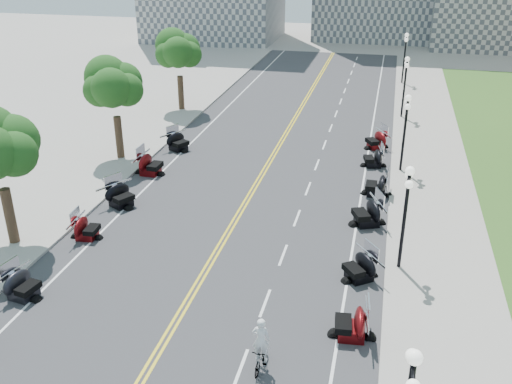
# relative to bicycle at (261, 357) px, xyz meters

# --- Properties ---
(ground) EXTENTS (160.00, 160.00, 0.00)m
(ground) POSITION_rel_bicycle_xyz_m (-3.89, 3.81, -0.48)
(ground) COLOR gray
(road) EXTENTS (16.00, 90.00, 0.01)m
(road) POSITION_rel_bicycle_xyz_m (-3.89, 13.81, -0.48)
(road) COLOR #333335
(road) RESTS_ON ground
(centerline_yellow_a) EXTENTS (0.12, 90.00, 0.00)m
(centerline_yellow_a) POSITION_rel_bicycle_xyz_m (-4.01, 13.81, -0.47)
(centerline_yellow_a) COLOR yellow
(centerline_yellow_a) RESTS_ON road
(centerline_yellow_b) EXTENTS (0.12, 90.00, 0.00)m
(centerline_yellow_b) POSITION_rel_bicycle_xyz_m (-3.77, 13.81, -0.47)
(centerline_yellow_b) COLOR yellow
(centerline_yellow_b) RESTS_ON road
(edge_line_north) EXTENTS (0.12, 90.00, 0.00)m
(edge_line_north) POSITION_rel_bicycle_xyz_m (2.51, 13.81, -0.47)
(edge_line_north) COLOR white
(edge_line_north) RESTS_ON road
(edge_line_south) EXTENTS (0.12, 90.00, 0.00)m
(edge_line_south) POSITION_rel_bicycle_xyz_m (-10.29, 13.81, -0.47)
(edge_line_south) COLOR white
(edge_line_south) RESTS_ON road
(lane_dash_5) EXTENTS (0.12, 2.00, 0.00)m
(lane_dash_5) POSITION_rel_bicycle_xyz_m (-0.69, -0.19, -0.47)
(lane_dash_5) COLOR white
(lane_dash_5) RESTS_ON road
(lane_dash_6) EXTENTS (0.12, 2.00, 0.00)m
(lane_dash_6) POSITION_rel_bicycle_xyz_m (-0.69, 3.81, -0.47)
(lane_dash_6) COLOR white
(lane_dash_6) RESTS_ON road
(lane_dash_7) EXTENTS (0.12, 2.00, 0.00)m
(lane_dash_7) POSITION_rel_bicycle_xyz_m (-0.69, 7.81, -0.47)
(lane_dash_7) COLOR white
(lane_dash_7) RESTS_ON road
(lane_dash_8) EXTENTS (0.12, 2.00, 0.00)m
(lane_dash_8) POSITION_rel_bicycle_xyz_m (-0.69, 11.81, -0.47)
(lane_dash_8) COLOR white
(lane_dash_8) RESTS_ON road
(lane_dash_9) EXTENTS (0.12, 2.00, 0.00)m
(lane_dash_9) POSITION_rel_bicycle_xyz_m (-0.69, 15.81, -0.47)
(lane_dash_9) COLOR white
(lane_dash_9) RESTS_ON road
(lane_dash_10) EXTENTS (0.12, 2.00, 0.00)m
(lane_dash_10) POSITION_rel_bicycle_xyz_m (-0.69, 19.81, -0.47)
(lane_dash_10) COLOR white
(lane_dash_10) RESTS_ON road
(lane_dash_11) EXTENTS (0.12, 2.00, 0.00)m
(lane_dash_11) POSITION_rel_bicycle_xyz_m (-0.69, 23.81, -0.47)
(lane_dash_11) COLOR white
(lane_dash_11) RESTS_ON road
(lane_dash_12) EXTENTS (0.12, 2.00, 0.00)m
(lane_dash_12) POSITION_rel_bicycle_xyz_m (-0.69, 27.81, -0.47)
(lane_dash_12) COLOR white
(lane_dash_12) RESTS_ON road
(lane_dash_13) EXTENTS (0.12, 2.00, 0.00)m
(lane_dash_13) POSITION_rel_bicycle_xyz_m (-0.69, 31.81, -0.47)
(lane_dash_13) COLOR white
(lane_dash_13) RESTS_ON road
(lane_dash_14) EXTENTS (0.12, 2.00, 0.00)m
(lane_dash_14) POSITION_rel_bicycle_xyz_m (-0.69, 35.81, -0.47)
(lane_dash_14) COLOR white
(lane_dash_14) RESTS_ON road
(lane_dash_15) EXTENTS (0.12, 2.00, 0.00)m
(lane_dash_15) POSITION_rel_bicycle_xyz_m (-0.69, 39.81, -0.47)
(lane_dash_15) COLOR white
(lane_dash_15) RESTS_ON road
(lane_dash_16) EXTENTS (0.12, 2.00, 0.00)m
(lane_dash_16) POSITION_rel_bicycle_xyz_m (-0.69, 43.81, -0.47)
(lane_dash_16) COLOR white
(lane_dash_16) RESTS_ON road
(lane_dash_17) EXTENTS (0.12, 2.00, 0.00)m
(lane_dash_17) POSITION_rel_bicycle_xyz_m (-0.69, 47.81, -0.47)
(lane_dash_17) COLOR white
(lane_dash_17) RESTS_ON road
(lane_dash_18) EXTENTS (0.12, 2.00, 0.00)m
(lane_dash_18) POSITION_rel_bicycle_xyz_m (-0.69, 51.81, -0.47)
(lane_dash_18) COLOR white
(lane_dash_18) RESTS_ON road
(lane_dash_19) EXTENTS (0.12, 2.00, 0.00)m
(lane_dash_19) POSITION_rel_bicycle_xyz_m (-0.69, 55.81, -0.47)
(lane_dash_19) COLOR white
(lane_dash_19) RESTS_ON road
(sidewalk_north) EXTENTS (5.00, 90.00, 0.15)m
(sidewalk_north) POSITION_rel_bicycle_xyz_m (6.61, 13.81, -0.41)
(sidewalk_north) COLOR #9E9991
(sidewalk_north) RESTS_ON ground
(sidewalk_south) EXTENTS (5.00, 90.00, 0.15)m
(sidewalk_south) POSITION_rel_bicycle_xyz_m (-14.39, 13.81, -0.41)
(sidewalk_south) COLOR #9E9991
(sidewalk_south) RESTS_ON ground
(street_lamp_2) EXTENTS (0.50, 1.20, 4.90)m
(street_lamp_2) POSITION_rel_bicycle_xyz_m (4.71, 7.81, 2.12)
(street_lamp_2) COLOR black
(street_lamp_2) RESTS_ON sidewalk_north
(street_lamp_3) EXTENTS (0.50, 1.20, 4.90)m
(street_lamp_3) POSITION_rel_bicycle_xyz_m (4.71, 19.81, 2.12)
(street_lamp_3) COLOR black
(street_lamp_3) RESTS_ON sidewalk_north
(street_lamp_4) EXTENTS (0.50, 1.20, 4.90)m
(street_lamp_4) POSITION_rel_bicycle_xyz_m (4.71, 31.81, 2.12)
(street_lamp_4) COLOR black
(street_lamp_4) RESTS_ON sidewalk_north
(street_lamp_5) EXTENTS (0.50, 1.20, 4.90)m
(street_lamp_5) POSITION_rel_bicycle_xyz_m (4.71, 43.81, 2.12)
(street_lamp_5) COLOR black
(street_lamp_5) RESTS_ON sidewalk_north
(tree_3) EXTENTS (4.80, 4.80, 9.20)m
(tree_3) POSITION_rel_bicycle_xyz_m (-13.89, 17.81, 4.27)
(tree_3) COLOR #235619
(tree_3) RESTS_ON sidewalk_south
(tree_4) EXTENTS (4.80, 4.80, 9.20)m
(tree_4) POSITION_rel_bicycle_xyz_m (-13.89, 29.81, 4.27)
(tree_4) COLOR #235619
(tree_4) RESTS_ON sidewalk_south
(motorcycle_n_5) EXTENTS (2.16, 2.16, 1.38)m
(motorcycle_n_5) POSITION_rel_bicycle_xyz_m (2.97, 2.46, 0.21)
(motorcycle_n_5) COLOR #590A0C
(motorcycle_n_5) RESTS_ON road
(motorcycle_n_6) EXTENTS (2.71, 2.71, 1.36)m
(motorcycle_n_6) POSITION_rel_bicycle_xyz_m (2.99, 6.57, 0.19)
(motorcycle_n_6) COLOR black
(motorcycle_n_6) RESTS_ON road
(motorcycle_n_7) EXTENTS (2.85, 2.85, 1.52)m
(motorcycle_n_7) POSITION_rel_bicycle_xyz_m (3.01, 11.95, 0.27)
(motorcycle_n_7) COLOR black
(motorcycle_n_7) RESTS_ON road
(motorcycle_n_8) EXTENTS (2.08, 2.08, 1.41)m
(motorcycle_n_8) POSITION_rel_bicycle_xyz_m (3.35, 15.84, 0.22)
(motorcycle_n_8) COLOR black
(motorcycle_n_8) RESTS_ON road
(motorcycle_n_9) EXTENTS (2.20, 2.20, 1.30)m
(motorcycle_n_9) POSITION_rel_bicycle_xyz_m (2.94, 20.39, 0.17)
(motorcycle_n_9) COLOR black
(motorcycle_n_9) RESTS_ON road
(motorcycle_n_10) EXTENTS (2.71, 2.71, 1.39)m
(motorcycle_n_10) POSITION_rel_bicycle_xyz_m (2.98, 23.95, 0.21)
(motorcycle_n_10) COLOR #590A0C
(motorcycle_n_10) RESTS_ON road
(motorcycle_s_5) EXTENTS (2.21, 2.21, 1.33)m
(motorcycle_s_5) POSITION_rel_bicycle_xyz_m (-10.76, 1.88, 0.18)
(motorcycle_s_5) COLOR black
(motorcycle_s_5) RESTS_ON road
(motorcycle_s_6) EXTENTS (1.92, 1.92, 1.26)m
(motorcycle_s_6) POSITION_rel_bicycle_xyz_m (-10.67, 7.19, 0.14)
(motorcycle_s_6) COLOR #590A0C
(motorcycle_s_6) RESTS_ON road
(motorcycle_s_7) EXTENTS (2.78, 2.78, 1.43)m
(motorcycle_s_7) POSITION_rel_bicycle_xyz_m (-10.64, 11.03, 0.23)
(motorcycle_s_7) COLOR black
(motorcycle_s_7) RESTS_ON road
(motorcycle_s_8) EXTENTS (2.22, 2.22, 1.50)m
(motorcycle_s_8) POSITION_rel_bicycle_xyz_m (-10.85, 15.75, 0.26)
(motorcycle_s_8) COLOR #590A0C
(motorcycle_s_8) RESTS_ON road
(motorcycle_s_9) EXTENTS (2.71, 2.71, 1.39)m
(motorcycle_s_9) POSITION_rel_bicycle_xyz_m (-10.68, 20.36, 0.21)
(motorcycle_s_9) COLOR black
(motorcycle_s_9) RESTS_ON road
(bicycle) EXTENTS (0.51, 1.63, 0.97)m
(bicycle) POSITION_rel_bicycle_xyz_m (0.00, 0.00, 0.00)
(bicycle) COLOR #A51414
(bicycle) RESTS_ON road
(cyclist_rider) EXTENTS (0.64, 0.42, 1.77)m
(cyclist_rider) POSITION_rel_bicycle_xyz_m (0.00, 0.00, 1.37)
(cyclist_rider) COLOR silver
(cyclist_rider) RESTS_ON bicycle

